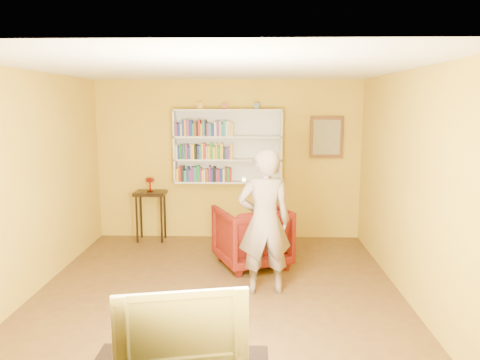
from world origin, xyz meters
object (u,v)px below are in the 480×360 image
console_table (151,200)px  television (181,323)px  person (265,222)px  armchair (252,236)px  bookshelf (228,146)px  ruby_lustre (150,181)px

console_table → television: 4.66m
person → television: bearing=65.4°
armchair → bookshelf: bearing=-96.1°
console_table → person: (1.87, -2.18, 0.20)m
bookshelf → person: bookshelf is taller
console_table → ruby_lustre: ruby_lustre is taller
console_table → armchair: 2.11m
console_table → armchair: bearing=-34.9°
person → television: size_ratio=1.87×
bookshelf → armchair: (0.41, -1.35, -1.16)m
console_table → bookshelf: bearing=7.0°
bookshelf → armchair: bearing=-73.1°
television → person: bearing=62.9°
console_table → armchair: armchair is taller
bookshelf → person: (0.56, -2.34, -0.70)m
ruby_lustre → television: size_ratio=0.25×
bookshelf → television: (-0.10, -4.66, -0.86)m
bookshelf → console_table: 1.59m
armchair → person: size_ratio=0.53×
console_table → television: size_ratio=0.88×
armchair → television: size_ratio=0.99×
ruby_lustre → armchair: bearing=-34.9°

